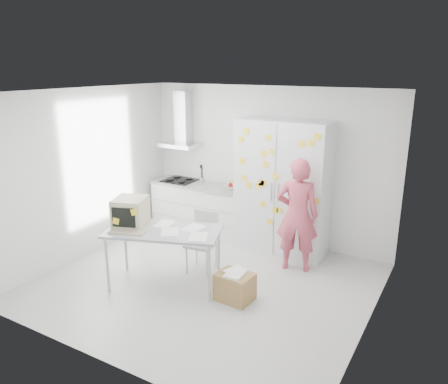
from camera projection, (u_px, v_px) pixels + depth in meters
The scene contains 10 objects.
floor at pixel (206, 284), 6.29m from camera, with size 4.50×4.00×0.02m, color silver.
walls at pixel (230, 182), 6.51m from camera, with size 4.52×4.01×2.70m.
ceiling at pixel (203, 92), 5.53m from camera, with size 4.50×4.00×0.02m, color white.
counter_run at pixel (200, 207), 8.15m from camera, with size 1.84×0.63×1.28m.
range_hood at pixel (182, 125), 8.06m from camera, with size 0.70×0.48×1.01m.
tall_cabinet at pixel (283, 187), 7.16m from camera, with size 1.50×0.68×2.20m.
person at pixel (297, 215), 6.51m from camera, with size 0.64×0.42×1.74m, color #CA4E5F.
desk at pixel (142, 220), 6.08m from camera, with size 1.73×1.26×1.24m.
chair at pixel (203, 238), 6.59m from camera, with size 0.46×0.46×0.91m.
cardboard_box at pixel (235, 286), 5.81m from camera, with size 0.50×0.41×0.41m.
Camera 1 is at (3.07, -4.77, 3.04)m, focal length 35.00 mm.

